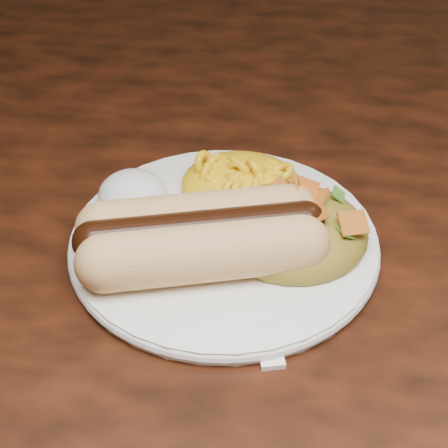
# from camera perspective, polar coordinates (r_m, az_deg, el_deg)

# --- Properties ---
(table) EXTENTS (1.60, 0.90, 0.75)m
(table) POSITION_cam_1_polar(r_m,az_deg,el_deg) (0.64, 11.16, -3.13)
(table) COLOR #451A0B
(table) RESTS_ON floor
(plate) EXTENTS (0.25, 0.25, 0.01)m
(plate) POSITION_cam_1_polar(r_m,az_deg,el_deg) (0.50, -0.00, -1.40)
(plate) COLOR white
(plate) RESTS_ON table
(hotdog) EXTENTS (0.15, 0.11, 0.04)m
(hotdog) POSITION_cam_1_polar(r_m,az_deg,el_deg) (0.46, -1.93, -0.92)
(hotdog) COLOR #FFA762
(hotdog) RESTS_ON plate
(mac_and_cheese) EXTENTS (0.11, 0.10, 0.04)m
(mac_and_cheese) POSITION_cam_1_polar(r_m,az_deg,el_deg) (0.53, 1.48, 4.55)
(mac_and_cheese) COLOR yellow
(mac_and_cheese) RESTS_ON plate
(sour_cream) EXTENTS (0.07, 0.07, 0.03)m
(sour_cream) POSITION_cam_1_polar(r_m,az_deg,el_deg) (0.52, -7.66, 3.18)
(sour_cream) COLOR white
(sour_cream) RESTS_ON plate
(taco_salad) EXTENTS (0.11, 0.10, 0.05)m
(taco_salad) POSITION_cam_1_polar(r_m,az_deg,el_deg) (0.48, 5.69, 0.48)
(taco_salad) COLOR #AC4318
(taco_salad) RESTS_ON plate
(fork) EXTENTS (0.06, 0.14, 0.00)m
(fork) POSITION_cam_1_polar(r_m,az_deg,el_deg) (0.46, 3.01, -6.99)
(fork) COLOR white
(fork) RESTS_ON table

